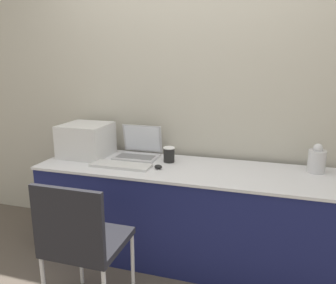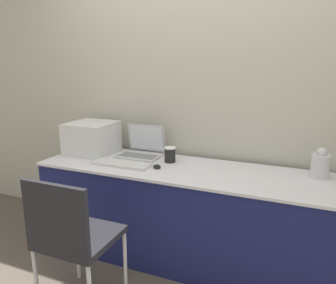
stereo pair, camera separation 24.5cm
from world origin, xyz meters
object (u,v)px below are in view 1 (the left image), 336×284
(mouse, at_px, (158,167))
(coffee_cup, at_px, (169,155))
(printer, at_px, (86,139))
(laptop_left, at_px, (139,150))
(metal_pitcher, at_px, (317,160))
(external_keyboard, at_px, (121,165))
(chair, at_px, (82,238))

(mouse, bearing_deg, coffee_cup, 82.18)
(printer, height_order, laptop_left, printer)
(printer, bearing_deg, metal_pitcher, 2.92)
(printer, height_order, metal_pitcher, printer)
(laptop_left, height_order, coffee_cup, laptop_left)
(external_keyboard, distance_m, chair, 0.72)
(printer, height_order, coffee_cup, printer)
(mouse, distance_m, metal_pitcher, 1.13)
(printer, bearing_deg, coffee_cup, 1.80)
(printer, height_order, mouse, printer)
(coffee_cup, relative_size, metal_pitcher, 0.57)
(coffee_cup, relative_size, mouse, 2.02)
(coffee_cup, bearing_deg, laptop_left, 166.25)
(external_keyboard, xyz_separation_m, mouse, (0.29, 0.03, 0.01))
(mouse, xyz_separation_m, metal_pitcher, (1.10, 0.26, 0.07))
(laptop_left, xyz_separation_m, metal_pitcher, (1.36, -0.00, 0.04))
(mouse, height_order, chair, chair)
(printer, bearing_deg, external_keyboard, -25.99)
(printer, height_order, chair, printer)
(external_keyboard, bearing_deg, laptop_left, 84.29)
(printer, relative_size, chair, 0.43)
(printer, xyz_separation_m, external_keyboard, (0.40, -0.20, -0.13))
(coffee_cup, height_order, chair, chair)
(coffee_cup, distance_m, chair, 0.97)
(printer, relative_size, laptop_left, 1.09)
(laptop_left, distance_m, chair, 1.01)
(mouse, bearing_deg, external_keyboard, -174.20)
(laptop_left, bearing_deg, mouse, -45.03)
(external_keyboard, height_order, metal_pitcher, metal_pitcher)
(metal_pitcher, bearing_deg, mouse, -166.81)
(laptop_left, distance_m, mouse, 0.37)
(laptop_left, height_order, external_keyboard, laptop_left)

